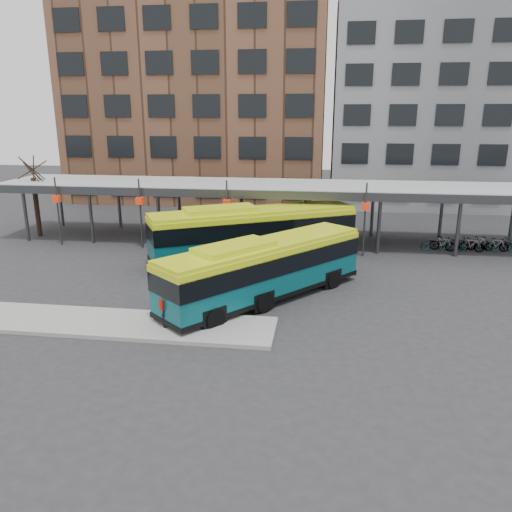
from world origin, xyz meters
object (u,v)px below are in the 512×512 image
Objects in this scene: bus_front at (264,268)px; bus_rear at (253,232)px; tree at (36,204)px; pedestrian at (166,308)px.

bus_rear reaches higher than bus_front.
pedestrian is (14.83, -15.15, -1.39)m from tree.
bus_front is at bearing -16.26° from pedestrian.
tree is 0.53× the size of bus_front.
bus_front is at bearing -30.60° from tree.
bus_front is at bearing -105.81° from bus_rear.
tree reaches higher than bus_rear.
bus_rear reaches higher than pedestrian.
tree is 17.54m from bus_rear.
tree is at bearing 137.52° from bus_rear.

